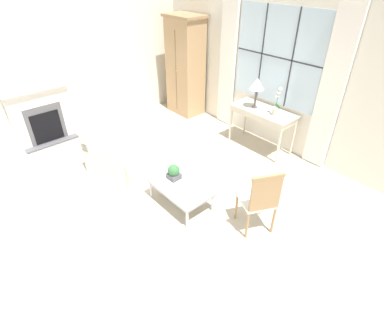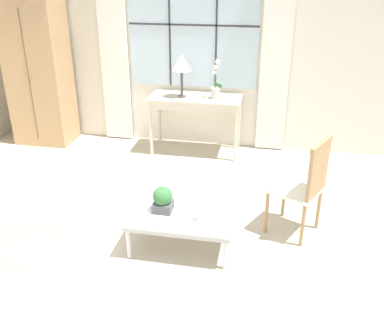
# 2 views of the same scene
# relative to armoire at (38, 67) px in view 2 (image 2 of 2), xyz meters

# --- Properties ---
(ground_plane) EXTENTS (14.00, 14.00, 0.00)m
(ground_plane) POSITION_rel_armoire_xyz_m (2.19, -2.67, -1.12)
(ground_plane) COLOR #B2A893
(wall_back_windowed) EXTENTS (7.20, 0.14, 2.80)m
(wall_back_windowed) POSITION_rel_armoire_xyz_m (2.19, 0.35, 0.29)
(wall_back_windowed) COLOR silver
(wall_back_windowed) RESTS_ON ground_plane
(armoire) EXTENTS (0.88, 0.61, 2.22)m
(armoire) POSITION_rel_armoire_xyz_m (0.00, 0.00, 0.00)
(armoire) COLOR tan
(armoire) RESTS_ON ground_plane
(console_table) EXTENTS (1.25, 0.54, 0.81)m
(console_table) POSITION_rel_armoire_xyz_m (2.29, -0.00, -0.40)
(console_table) COLOR beige
(console_table) RESTS_ON ground_plane
(table_lamp) EXTENTS (0.26, 0.26, 0.58)m
(table_lamp) POSITION_rel_armoire_xyz_m (2.10, -0.05, 0.14)
(table_lamp) COLOR #4C4742
(table_lamp) RESTS_ON console_table
(potted_orchid) EXTENTS (0.15, 0.12, 0.53)m
(potted_orchid) POSITION_rel_armoire_xyz_m (2.56, -0.02, -0.13)
(potted_orchid) COLOR #BCB7AD
(potted_orchid) RESTS_ON console_table
(armchair_upholstered) EXTENTS (1.15, 1.05, 0.84)m
(armchair_upholstered) POSITION_rel_armoire_xyz_m (1.14, -2.50, -0.83)
(armchair_upholstered) COLOR silver
(armchair_upholstered) RESTS_ON ground_plane
(side_chair_wooden) EXTENTS (0.59, 0.59, 1.02)m
(side_chair_wooden) POSITION_rel_armoire_xyz_m (3.68, -1.84, -0.54)
(side_chair_wooden) COLOR white
(side_chair_wooden) RESTS_ON ground_plane
(coffee_table) EXTENTS (0.98, 0.60, 0.37)m
(coffee_table) POSITION_rel_armoire_xyz_m (2.57, -2.27, -0.79)
(coffee_table) COLOR silver
(coffee_table) RESTS_ON ground_plane
(potted_plant_small) EXTENTS (0.18, 0.18, 0.24)m
(potted_plant_small) POSITION_rel_armoire_xyz_m (2.39, -2.25, -0.63)
(potted_plant_small) COLOR #4C4C51
(potted_plant_small) RESTS_ON coffee_table
(pillar_candle) EXTENTS (0.09, 0.09, 0.14)m
(pillar_candle) POSITION_rel_armoire_xyz_m (2.77, -2.36, -0.69)
(pillar_candle) COLOR silver
(pillar_candle) RESTS_ON coffee_table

